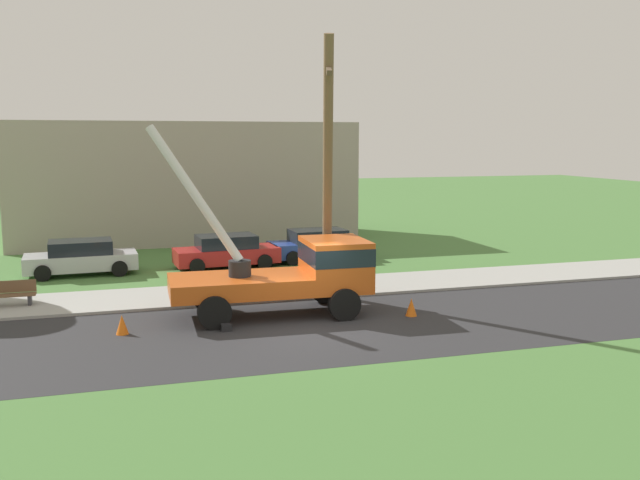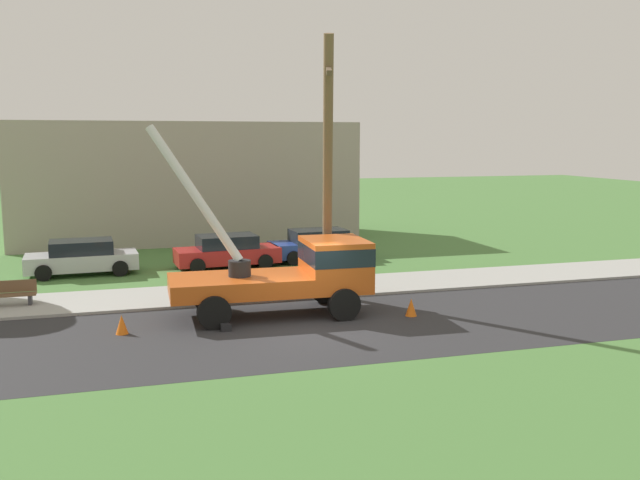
{
  "view_description": "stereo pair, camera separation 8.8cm",
  "coord_description": "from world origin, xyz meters",
  "px_view_note": "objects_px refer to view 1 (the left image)",
  "views": [
    {
      "loc": [
        -5.31,
        -18.93,
        5.55
      ],
      "look_at": [
        1.23,
        3.14,
        2.15
      ],
      "focal_mm": 38.75,
      "sensor_mm": 36.0,
      "label": 1
    },
    {
      "loc": [
        -5.23,
        -18.96,
        5.55
      ],
      "look_at": [
        1.23,
        3.14,
        2.15
      ],
      "focal_mm": 38.75,
      "sensor_mm": 36.0,
      "label": 2
    }
  ],
  "objects_px": {
    "utility_truck": "(296,270)",
    "park_bench": "(10,294)",
    "parked_sedan_red": "(226,251)",
    "leaning_utility_pole": "(328,169)",
    "traffic_cone_ahead": "(411,307)",
    "traffic_cone_behind": "(122,325)",
    "parked_sedan_blue": "(318,245)",
    "parked_sedan_silver": "(81,258)"
  },
  "relations": [
    {
      "from": "traffic_cone_ahead",
      "to": "parked_sedan_blue",
      "type": "xyz_separation_m",
      "value": [
        -0.0,
        10.5,
        0.43
      ]
    },
    {
      "from": "utility_truck",
      "to": "park_bench",
      "type": "relative_size",
      "value": 4.22
    },
    {
      "from": "parked_sedan_silver",
      "to": "park_bench",
      "type": "bearing_deg",
      "value": -110.58
    },
    {
      "from": "utility_truck",
      "to": "leaning_utility_pole",
      "type": "xyz_separation_m",
      "value": [
        1.41,
        1.13,
        3.13
      ]
    },
    {
      "from": "parked_sedan_red",
      "to": "parked_sedan_blue",
      "type": "height_order",
      "value": "same"
    },
    {
      "from": "parked_sedan_blue",
      "to": "parked_sedan_silver",
      "type": "bearing_deg",
      "value": -177.14
    },
    {
      "from": "traffic_cone_ahead",
      "to": "parked_sedan_silver",
      "type": "distance_m",
      "value": 14.32
    },
    {
      "from": "utility_truck",
      "to": "parked_sedan_red",
      "type": "xyz_separation_m",
      "value": [
        -0.9,
        8.47,
        -0.7
      ]
    },
    {
      "from": "leaning_utility_pole",
      "to": "traffic_cone_behind",
      "type": "relative_size",
      "value": 15.77
    },
    {
      "from": "park_bench",
      "to": "traffic_cone_behind",
      "type": "bearing_deg",
      "value": -50.42
    },
    {
      "from": "parked_sedan_red",
      "to": "traffic_cone_behind",
      "type": "bearing_deg",
      "value": -115.45
    },
    {
      "from": "traffic_cone_behind",
      "to": "park_bench",
      "type": "bearing_deg",
      "value": 129.58
    },
    {
      "from": "traffic_cone_behind",
      "to": "parked_sedan_blue",
      "type": "xyz_separation_m",
      "value": [
        8.76,
        10.05,
        0.43
      ]
    },
    {
      "from": "parked_sedan_silver",
      "to": "parked_sedan_blue",
      "type": "height_order",
      "value": "same"
    },
    {
      "from": "traffic_cone_ahead",
      "to": "park_bench",
      "type": "distance_m",
      "value": 13.11
    },
    {
      "from": "traffic_cone_behind",
      "to": "parked_sedan_silver",
      "type": "distance_m",
      "value": 9.66
    },
    {
      "from": "traffic_cone_ahead",
      "to": "parked_sedan_blue",
      "type": "height_order",
      "value": "parked_sedan_blue"
    },
    {
      "from": "utility_truck",
      "to": "traffic_cone_behind",
      "type": "distance_m",
      "value": 5.55
    },
    {
      "from": "parked_sedan_red",
      "to": "park_bench",
      "type": "bearing_deg",
      "value": -147.05
    },
    {
      "from": "utility_truck",
      "to": "traffic_cone_behind",
      "type": "height_order",
      "value": "utility_truck"
    },
    {
      "from": "traffic_cone_ahead",
      "to": "parked_sedan_red",
      "type": "xyz_separation_m",
      "value": [
        -4.3,
        9.82,
        0.43
      ]
    },
    {
      "from": "leaning_utility_pole",
      "to": "park_bench",
      "type": "xyz_separation_m",
      "value": [
        -10.25,
        2.19,
        -4.07
      ]
    },
    {
      "from": "utility_truck",
      "to": "parked_sedan_blue",
      "type": "bearing_deg",
      "value": 69.6
    },
    {
      "from": "leaning_utility_pole",
      "to": "park_bench",
      "type": "distance_m",
      "value": 11.25
    },
    {
      "from": "utility_truck",
      "to": "traffic_cone_behind",
      "type": "relative_size",
      "value": 12.07
    },
    {
      "from": "utility_truck",
      "to": "parked_sedan_silver",
      "type": "distance_m",
      "value": 11.04
    },
    {
      "from": "traffic_cone_behind",
      "to": "park_bench",
      "type": "relative_size",
      "value": 0.35
    },
    {
      "from": "parked_sedan_silver",
      "to": "parked_sedan_blue",
      "type": "bearing_deg",
      "value": 2.86
    },
    {
      "from": "traffic_cone_behind",
      "to": "traffic_cone_ahead",
      "type": "bearing_deg",
      "value": -2.93
    },
    {
      "from": "leaning_utility_pole",
      "to": "parked_sedan_silver",
      "type": "xyz_separation_m",
      "value": [
        -8.26,
        7.5,
        -3.82
      ]
    },
    {
      "from": "traffic_cone_ahead",
      "to": "parked_sedan_red",
      "type": "height_order",
      "value": "parked_sedan_red"
    },
    {
      "from": "utility_truck",
      "to": "traffic_cone_behind",
      "type": "bearing_deg",
      "value": -170.45
    },
    {
      "from": "utility_truck",
      "to": "leaning_utility_pole",
      "type": "relative_size",
      "value": 0.77
    },
    {
      "from": "parked_sedan_blue",
      "to": "park_bench",
      "type": "distance_m",
      "value": 13.57
    },
    {
      "from": "utility_truck",
      "to": "traffic_cone_ahead",
      "type": "height_order",
      "value": "utility_truck"
    },
    {
      "from": "parked_sedan_silver",
      "to": "parked_sedan_red",
      "type": "height_order",
      "value": "same"
    },
    {
      "from": "parked_sedan_red",
      "to": "leaning_utility_pole",
      "type": "bearing_deg",
      "value": -72.58
    },
    {
      "from": "traffic_cone_ahead",
      "to": "parked_sedan_red",
      "type": "bearing_deg",
      "value": 113.65
    },
    {
      "from": "parked_sedan_red",
      "to": "park_bench",
      "type": "height_order",
      "value": "parked_sedan_red"
    },
    {
      "from": "utility_truck",
      "to": "parked_sedan_silver",
      "type": "xyz_separation_m",
      "value": [
        -6.85,
        8.63,
        -0.7
      ]
    },
    {
      "from": "utility_truck",
      "to": "park_bench",
      "type": "xyz_separation_m",
      "value": [
        -8.85,
        3.32,
        -0.95
      ]
    },
    {
      "from": "parked_sedan_red",
      "to": "utility_truck",
      "type": "bearing_deg",
      "value": -83.95
    }
  ]
}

